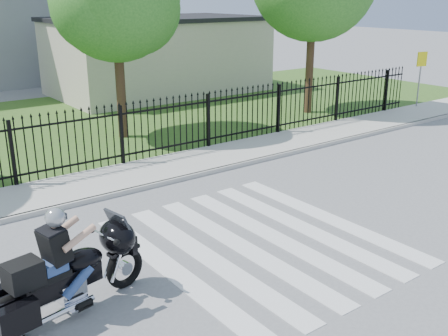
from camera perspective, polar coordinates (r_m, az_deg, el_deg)
ground at (r=10.67m, az=3.74°, el=-7.99°), size 120.00×120.00×0.00m
crosswalk at (r=10.67m, az=3.74°, el=-7.96°), size 5.00×5.50×0.01m
sidewalk at (r=14.51m, az=-9.13°, el=-0.64°), size 40.00×2.00×0.12m
curb at (r=13.68m, az=-7.16°, el=-1.74°), size 40.00×0.12×0.12m
grass_strip at (r=20.77m, az=-18.28°, el=4.31°), size 40.00×12.00×0.02m
iron_fence at (r=15.13m, az=-11.08°, el=3.37°), size 26.00×0.04×1.80m
building_low at (r=26.92m, az=-7.16°, el=11.89°), size 10.00×6.00×3.50m
building_low_roof at (r=26.77m, az=-7.32°, el=15.82°), size 10.20×6.20×0.20m
motorcycle_rider at (r=8.44m, az=-16.96°, el=-10.64°), size 2.76×1.25×1.84m
traffic_sign at (r=24.06m, az=20.65°, el=10.18°), size 0.50×0.15×2.32m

